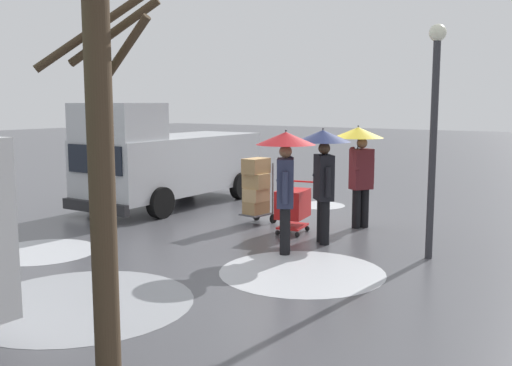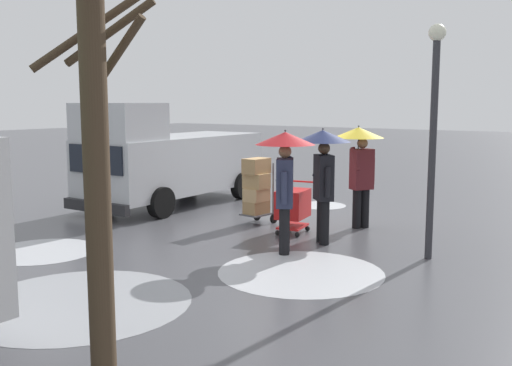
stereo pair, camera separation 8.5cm
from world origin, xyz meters
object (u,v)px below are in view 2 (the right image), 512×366
at_px(pedestrian_white_side, 360,153).
at_px(pedestrian_pink_side, 285,163).
at_px(bare_tree_near, 97,158).
at_px(pedestrian_black_side, 323,159).
at_px(street_lamp, 434,117).
at_px(hand_dolly_boxes, 257,187).
at_px(shopping_cart_vendor, 293,205).
at_px(cargo_van_parked_right, 168,160).

bearing_deg(pedestrian_white_side, pedestrian_pink_side, 86.46).
bearing_deg(bare_tree_near, pedestrian_black_side, -80.15).
height_order(pedestrian_pink_side, street_lamp, street_lamp).
bearing_deg(hand_dolly_boxes, shopping_cart_vendor, 164.14).
bearing_deg(pedestrian_pink_side, pedestrian_black_side, -100.01).
relative_size(cargo_van_parked_right, hand_dolly_boxes, 3.80).
height_order(cargo_van_parked_right, pedestrian_black_side, cargo_van_parked_right).
xyz_separation_m(cargo_van_parked_right, pedestrian_black_side, (-5.16, 1.23, 0.41)).
distance_m(shopping_cart_vendor, hand_dolly_boxes, 1.19).
bearing_deg(pedestrian_pink_side, cargo_van_parked_right, -24.21).
distance_m(pedestrian_pink_side, pedestrian_white_side, 2.60).
bearing_deg(pedestrian_pink_side, pedestrian_white_side, -93.54).
height_order(pedestrian_pink_side, bare_tree_near, bare_tree_near).
bearing_deg(shopping_cart_vendor, pedestrian_pink_side, 116.83).
relative_size(pedestrian_pink_side, pedestrian_white_side, 1.00).
relative_size(shopping_cart_vendor, bare_tree_near, 0.25).
relative_size(shopping_cart_vendor, pedestrian_pink_side, 0.49).
relative_size(pedestrian_pink_side, street_lamp, 0.56).
bearing_deg(street_lamp, pedestrian_black_side, 1.52).
relative_size(cargo_van_parked_right, pedestrian_pink_side, 2.52).
distance_m(shopping_cart_vendor, pedestrian_black_side, 1.39).
xyz_separation_m(hand_dolly_boxes, pedestrian_black_side, (-2.00, 0.69, 0.77)).
bearing_deg(pedestrian_black_side, bare_tree_near, 99.85).
height_order(hand_dolly_boxes, pedestrian_black_side, pedestrian_black_side).
height_order(shopping_cart_vendor, street_lamp, street_lamp).
relative_size(cargo_van_parked_right, street_lamp, 1.41).
bearing_deg(bare_tree_near, pedestrian_pink_side, -76.27).
bearing_deg(street_lamp, bare_tree_near, 80.92).
xyz_separation_m(hand_dolly_boxes, bare_tree_near, (-3.05, 6.71, 1.30)).
xyz_separation_m(shopping_cart_vendor, bare_tree_near, (-1.92, 6.39, 1.54)).
xyz_separation_m(pedestrian_pink_side, street_lamp, (-2.20, -1.07, 0.79)).
xyz_separation_m(pedestrian_pink_side, bare_tree_near, (-1.22, 5.01, 0.53)).
bearing_deg(hand_dolly_boxes, pedestrian_pink_side, 136.97).
height_order(pedestrian_pink_side, pedestrian_white_side, same).
xyz_separation_m(bare_tree_near, street_lamp, (-0.97, -6.08, 0.26)).
xyz_separation_m(shopping_cart_vendor, pedestrian_pink_side, (-0.70, 1.38, 1.02)).
bearing_deg(cargo_van_parked_right, bare_tree_near, 130.57).
xyz_separation_m(pedestrian_black_side, bare_tree_near, (-1.05, 6.02, 0.53)).
relative_size(pedestrian_black_side, pedestrian_white_side, 1.00).
height_order(cargo_van_parked_right, bare_tree_near, bare_tree_near).
bearing_deg(pedestrian_black_side, pedestrian_pink_side, 79.99).
xyz_separation_m(pedestrian_white_side, bare_tree_near, (-1.06, 7.60, 0.53)).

